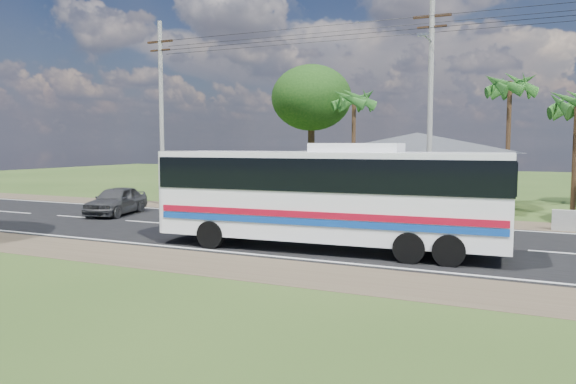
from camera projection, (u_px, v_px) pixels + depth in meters
ground at (322, 236)px, 22.93m from camera, size 120.00×120.00×0.00m
road at (322, 235)px, 22.93m from camera, size 120.00×16.00×0.03m
house at (416, 162)px, 34.01m from camera, size 12.40×10.00×5.00m
utility_poles at (423, 102)px, 27.16m from camera, size 32.80×2.22×11.00m
palm_mid at (510, 87)px, 33.78m from camera, size 2.80×2.80×8.20m
palm_far at (354, 101)px, 38.48m from camera, size 2.80×2.80×7.70m
tree_behind_house at (311, 98)px, 41.93m from camera, size 6.00×6.00×9.61m
coach_bus at (328, 190)px, 19.58m from camera, size 12.29×3.34×3.77m
motorcycle at (360, 210)px, 28.31m from camera, size 1.70×1.03×0.85m
small_car at (116, 201)px, 29.50m from camera, size 2.77×4.72×1.51m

